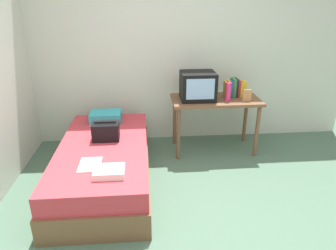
{
  "coord_description": "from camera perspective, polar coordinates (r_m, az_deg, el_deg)",
  "views": [
    {
      "loc": [
        -0.43,
        -2.33,
        1.97
      ],
      "look_at": [
        -0.15,
        1.0,
        0.59
      ],
      "focal_mm": 32.75,
      "sensor_mm": 36.0,
      "label": 1
    }
  ],
  "objects": [
    {
      "name": "ground_plane",
      "position": [
        3.08,
        4.49,
        -17.39
      ],
      "size": [
        8.0,
        8.0,
        0.0
      ],
      "primitive_type": "plane",
      "color": "#4C6B56"
    },
    {
      "name": "wall_back",
      "position": [
        4.41,
        0.85,
        13.65
      ],
      "size": [
        5.2,
        0.1,
        2.6
      ],
      "primitive_type": "cube",
      "color": "silver",
      "rests_on": "ground"
    },
    {
      "name": "bed",
      "position": [
        3.59,
        -11.72,
        -7.06
      ],
      "size": [
        1.0,
        2.0,
        0.47
      ],
      "color": "brown",
      "rests_on": "ground"
    },
    {
      "name": "desk",
      "position": [
        4.15,
        8.78,
        3.65
      ],
      "size": [
        1.16,
        0.6,
        0.75
      ],
      "color": "brown",
      "rests_on": "ground"
    },
    {
      "name": "tv",
      "position": [
        4.0,
        5.56,
        7.25
      ],
      "size": [
        0.44,
        0.39,
        0.36
      ],
      "color": "black",
      "rests_on": "desk"
    },
    {
      "name": "water_bottle",
      "position": [
        4.02,
        11.11,
        6.09
      ],
      "size": [
        0.07,
        0.07,
        0.24
      ],
      "primitive_type": "cylinder",
      "color": "#E53372",
      "rests_on": "desk"
    },
    {
      "name": "book_row",
      "position": [
        4.24,
        12.27,
        6.71
      ],
      "size": [
        0.28,
        0.17,
        0.24
      ],
      "color": "gold",
      "rests_on": "desk"
    },
    {
      "name": "picture_frame",
      "position": [
        4.07,
        14.48,
        5.35
      ],
      "size": [
        0.11,
        0.02,
        0.15
      ],
      "primitive_type": "cube",
      "color": "#B27F4C",
      "rests_on": "desk"
    },
    {
      "name": "pillow",
      "position": [
        4.13,
        -11.51,
        1.56
      ],
      "size": [
        0.4,
        0.29,
        0.12
      ],
      "primitive_type": "cube",
      "color": "#33A8B7",
      "rests_on": "bed"
    },
    {
      "name": "handbag",
      "position": [
        3.57,
        -11.48,
        -1.13
      ],
      "size": [
        0.3,
        0.2,
        0.22
      ],
      "color": "black",
      "rests_on": "bed"
    },
    {
      "name": "magazine",
      "position": [
        3.11,
        -14.31,
        -7.15
      ],
      "size": [
        0.21,
        0.29,
        0.01
      ],
      "primitive_type": "cube",
      "color": "white",
      "rests_on": "bed"
    },
    {
      "name": "remote_dark",
      "position": [
        2.95,
        -11.03,
        -8.39
      ],
      "size": [
        0.04,
        0.16,
        0.02
      ],
      "primitive_type": "cube",
      "color": "black",
      "rests_on": "bed"
    },
    {
      "name": "remote_silver",
      "position": [
        3.72,
        -13.5,
        -1.86
      ],
      "size": [
        0.04,
        0.14,
        0.02
      ],
      "primitive_type": "cube",
      "color": "#B7B7BC",
      "rests_on": "bed"
    },
    {
      "name": "folded_towel",
      "position": [
        2.89,
        -10.87,
        -8.53
      ],
      "size": [
        0.28,
        0.22,
        0.06
      ],
      "primitive_type": "cube",
      "color": "white",
      "rests_on": "bed"
    }
  ]
}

